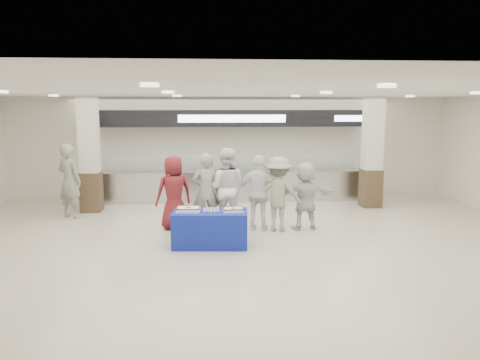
{
  "coord_description": "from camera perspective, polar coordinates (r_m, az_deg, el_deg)",
  "views": [
    {
      "loc": [
        -0.84,
        -8.92,
        2.92
      ],
      "look_at": [
        -0.03,
        1.6,
        1.25
      ],
      "focal_mm": 35.0,
      "sensor_mm": 36.0,
      "label": 1
    }
  ],
  "objects": [
    {
      "name": "soldier_b",
      "position": [
        11.0,
        4.69,
        -1.71
      ],
      "size": [
        1.25,
        0.89,
        1.76
      ],
      "primitive_type": "imported",
      "rotation": [
        0.0,
        0.0,
        2.92
      ],
      "color": "slate",
      "rests_on": "ground"
    },
    {
      "name": "chef_short",
      "position": [
        10.98,
        2.35,
        -1.62
      ],
      "size": [
        1.13,
        0.69,
        1.79
      ],
      "primitive_type": "imported",
      "rotation": [
        0.0,
        0.0,
        2.89
      ],
      "color": "white",
      "rests_on": "ground"
    },
    {
      "name": "sheet_cake_left",
      "position": [
        9.81,
        -6.31,
        -3.51
      ],
      "size": [
        0.51,
        0.41,
        0.1
      ],
      "color": "white",
      "rests_on": "display_table"
    },
    {
      "name": "column_left",
      "position": [
        13.57,
        -17.85,
        2.7
      ],
      "size": [
        0.55,
        0.55,
        3.2
      ],
      "color": "#3A2B1A",
      "rests_on": "ground"
    },
    {
      "name": "civilian_maroon",
      "position": [
        11.25,
        -8.07,
        -1.5
      ],
      "size": [
        1.0,
        0.82,
        1.77
      ],
      "primitive_type": "imported",
      "rotation": [
        0.0,
        0.0,
        3.48
      ],
      "color": "maroon",
      "rests_on": "ground"
    },
    {
      "name": "soldier_a",
      "position": [
        11.15,
        -4.15,
        -1.39
      ],
      "size": [
        0.71,
        0.51,
        1.82
      ],
      "primitive_type": "imported",
      "rotation": [
        0.0,
        0.0,
        3.26
      ],
      "color": "slate",
      "rests_on": "ground"
    },
    {
      "name": "chef_tall",
      "position": [
        11.25,
        -1.71,
        -0.98
      ],
      "size": [
        1.07,
        0.9,
        1.94
      ],
      "primitive_type": "imported",
      "rotation": [
        0.0,
        0.0,
        2.94
      ],
      "color": "white",
      "rests_on": "ground"
    },
    {
      "name": "civilian_white",
      "position": [
        11.23,
        7.96,
        -1.91
      ],
      "size": [
        1.55,
        0.64,
        1.62
      ],
      "primitive_type": "imported",
      "rotation": [
        0.0,
        0.0,
        3.25
      ],
      "color": "silver",
      "rests_on": "ground"
    },
    {
      "name": "serving_line",
      "position": [
        14.45,
        -1.02,
        2.0
      ],
      "size": [
        8.7,
        0.85,
        2.8
      ],
      "color": "#B7B9BF",
      "rests_on": "ground"
    },
    {
      "name": "display_table",
      "position": [
        9.87,
        -3.65,
        -5.94
      ],
      "size": [
        1.61,
        0.9,
        0.75
      ],
      "primitive_type": "cube",
      "rotation": [
        0.0,
        0.0,
        -0.08
      ],
      "color": "navy",
      "rests_on": "ground"
    },
    {
      "name": "soldier_bg",
      "position": [
        13.05,
        -20.08,
        -0.09
      ],
      "size": [
        0.85,
        0.77,
        1.96
      ],
      "primitive_type": "imported",
      "rotation": [
        0.0,
        0.0,
        2.61
      ],
      "color": "slate",
      "rests_on": "ground"
    },
    {
      "name": "sheet_cake_right",
      "position": [
        9.73,
        -0.83,
        -3.59
      ],
      "size": [
        0.44,
        0.35,
        0.09
      ],
      "color": "white",
      "rests_on": "display_table"
    },
    {
      "name": "column_right",
      "position": [
        14.06,
        15.79,
        2.99
      ],
      "size": [
        0.55,
        0.55,
        3.2
      ],
      "color": "#3A2B1A",
      "rests_on": "ground"
    },
    {
      "name": "ground",
      "position": [
        9.43,
        0.94,
        -9.03
      ],
      "size": [
        14.0,
        14.0,
        0.0
      ],
      "primitive_type": "plane",
      "color": "beige",
      "rests_on": "ground"
    },
    {
      "name": "cupcake_tray",
      "position": [
        9.77,
        -3.53,
        -3.67
      ],
      "size": [
        0.35,
        0.26,
        0.06
      ],
      "color": "#A1A1A5",
      "rests_on": "display_table"
    }
  ]
}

